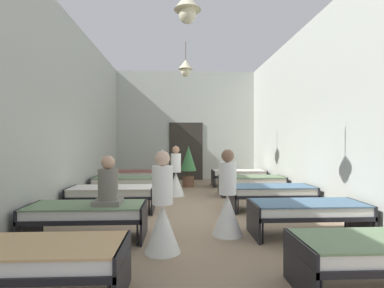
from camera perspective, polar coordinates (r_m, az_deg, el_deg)
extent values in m
cube|color=#8C755B|center=(7.07, 0.20, -13.05)|extent=(6.39, 12.01, 0.10)
cube|color=#B2B7AD|center=(12.69, -1.18, 3.53)|extent=(6.19, 0.20, 4.56)
cube|color=#B2B7AD|center=(7.38, -23.82, 5.70)|extent=(0.20, 11.41, 4.56)
cube|color=#B2B7AD|center=(7.67, 23.26, 5.51)|extent=(0.20, 11.41, 4.56)
cube|color=#2D2823|center=(12.56, -1.16, -1.37)|extent=(1.40, 0.06, 2.40)
cone|color=beige|center=(5.38, -0.87, 25.53)|extent=(0.44, 0.44, 0.28)
sphere|color=beige|center=(5.29, -0.87, 23.37)|extent=(0.28, 0.28, 0.28)
cylinder|color=brown|center=(9.26, -1.22, 17.39)|extent=(0.02, 0.02, 0.53)
cone|color=beige|center=(9.15, -1.22, 14.91)|extent=(0.44, 0.44, 0.28)
sphere|color=beige|center=(9.10, -1.22, 13.57)|extent=(0.28, 0.28, 0.28)
cylinder|color=black|center=(3.76, -12.92, -21.93)|extent=(0.03, 0.03, 0.34)
cube|color=black|center=(3.62, -28.57, -19.41)|extent=(1.90, 0.84, 0.07)
cube|color=black|center=(3.38, -12.99, -22.45)|extent=(0.04, 0.84, 0.57)
cube|color=white|center=(3.58, -28.57, -17.83)|extent=(1.82, 0.78, 0.14)
cube|color=tan|center=(3.56, -28.58, -16.58)|extent=(1.86, 0.82, 0.02)
cylinder|color=black|center=(3.94, 18.44, -20.85)|extent=(0.03, 0.03, 0.34)
cube|color=black|center=(3.57, 19.73, -21.18)|extent=(0.04, 0.84, 0.57)
cylinder|color=black|center=(5.36, -29.83, -15.08)|extent=(0.03, 0.03, 0.34)
cylinder|color=black|center=(5.99, -26.61, -13.41)|extent=(0.03, 0.03, 0.34)
cylinder|color=black|center=(4.86, -10.37, -16.68)|extent=(0.03, 0.03, 0.34)
cylinder|color=black|center=(5.54, -9.36, -14.50)|extent=(0.03, 0.03, 0.34)
cube|color=black|center=(5.32, -19.41, -12.89)|extent=(1.90, 0.84, 0.07)
cube|color=black|center=(5.67, -28.69, -12.99)|extent=(0.04, 0.84, 0.57)
cube|color=black|center=(5.16, -9.15, -14.29)|extent=(0.04, 0.84, 0.57)
cube|color=white|center=(5.30, -19.41, -11.78)|extent=(1.82, 0.78, 0.14)
cube|color=slate|center=(5.28, -19.42, -10.91)|extent=(1.86, 0.82, 0.02)
cylinder|color=black|center=(5.00, 13.33, -16.18)|extent=(0.03, 0.03, 0.34)
cylinder|color=black|center=(5.67, 11.25, -14.17)|extent=(0.03, 0.03, 0.34)
cylinder|color=black|center=(5.72, 30.88, -14.10)|extent=(0.03, 0.03, 0.34)
cylinder|color=black|center=(6.31, 27.16, -12.70)|extent=(0.03, 0.03, 0.34)
cube|color=black|center=(5.57, 21.11, -12.30)|extent=(1.90, 0.84, 0.07)
cube|color=black|center=(5.29, 11.57, -13.94)|extent=(0.04, 0.84, 0.57)
cube|color=black|center=(6.01, 29.42, -12.22)|extent=(0.04, 0.84, 0.57)
cube|color=white|center=(5.54, 21.11, -11.24)|extent=(1.82, 0.78, 0.14)
cube|color=slate|center=(5.53, 21.12, -10.40)|extent=(1.86, 0.82, 0.02)
cylinder|color=black|center=(7.06, -22.67, -11.27)|extent=(0.03, 0.03, 0.34)
cylinder|color=black|center=(7.73, -20.82, -10.24)|extent=(0.03, 0.03, 0.34)
cylinder|color=black|center=(6.69, -8.18, -11.91)|extent=(0.03, 0.03, 0.34)
cylinder|color=black|center=(7.39, -7.65, -10.72)|extent=(0.03, 0.03, 0.34)
cube|color=black|center=(7.13, -14.98, -9.46)|extent=(1.90, 0.84, 0.07)
cube|color=black|center=(7.39, -22.15, -9.82)|extent=(0.04, 0.84, 0.57)
cube|color=black|center=(7.01, -7.40, -10.35)|extent=(0.04, 0.84, 0.57)
cube|color=silver|center=(7.11, -14.98, -8.63)|extent=(1.82, 0.78, 0.14)
cube|color=beige|center=(7.10, -14.99, -7.98)|extent=(1.86, 0.82, 0.02)
cylinder|color=black|center=(6.79, 8.77, -11.71)|extent=(0.03, 0.03, 0.34)
cylinder|color=black|center=(7.48, 7.65, -10.57)|extent=(0.03, 0.03, 0.34)
cylinder|color=black|center=(7.33, 22.46, -10.83)|extent=(0.03, 0.03, 0.34)
cylinder|color=black|center=(7.98, 20.22, -9.90)|extent=(0.03, 0.03, 0.34)
cube|color=black|center=(7.31, 14.98, -9.21)|extent=(1.90, 0.84, 0.07)
cube|color=black|center=(7.10, 7.70, -10.21)|extent=(0.04, 0.84, 0.57)
cube|color=black|center=(7.66, 21.71, -9.46)|extent=(0.04, 0.84, 0.57)
cube|color=silver|center=(7.29, 14.98, -8.40)|extent=(1.82, 0.78, 0.14)
cube|color=slate|center=(7.28, 14.98, -7.76)|extent=(1.86, 0.82, 0.02)
cylinder|color=black|center=(8.84, -18.43, -8.88)|extent=(0.03, 0.03, 0.34)
cylinder|color=black|center=(9.53, -17.25, -8.20)|extent=(0.03, 0.03, 0.34)
cylinder|color=black|center=(8.54, -6.97, -9.19)|extent=(0.03, 0.03, 0.34)
cylinder|color=black|center=(9.25, -6.65, -8.44)|extent=(0.03, 0.03, 0.34)
cube|color=black|center=(8.97, -12.40, -7.41)|extent=(1.90, 0.84, 0.07)
cube|color=black|center=(9.18, -18.19, -7.79)|extent=(0.04, 0.84, 0.57)
cube|color=black|center=(8.88, -6.41, -8.06)|extent=(0.04, 0.84, 0.57)
cube|color=silver|center=(8.96, -12.40, -6.74)|extent=(1.82, 0.78, 0.14)
cube|color=slate|center=(8.95, -12.40, -6.22)|extent=(1.86, 0.82, 0.02)
cylinder|color=black|center=(8.63, 6.21, -9.09)|extent=(0.03, 0.03, 0.34)
cylinder|color=black|center=(9.33, 5.51, -8.37)|extent=(0.03, 0.03, 0.34)
cylinder|color=black|center=(9.06, 17.27, -8.65)|extent=(0.03, 0.03, 0.34)
cylinder|color=black|center=(9.73, 15.80, -8.02)|extent=(0.03, 0.03, 0.34)
cube|color=black|center=(9.12, 11.30, -7.28)|extent=(1.90, 0.84, 0.07)
cube|color=black|center=(8.95, 5.46, -7.99)|extent=(0.04, 0.84, 0.57)
cube|color=black|center=(9.40, 16.86, -7.60)|extent=(0.04, 0.84, 0.57)
cube|color=silver|center=(9.10, 11.30, -6.62)|extent=(1.82, 0.78, 0.14)
cube|color=slate|center=(9.09, 11.30, -6.11)|extent=(1.86, 0.82, 0.02)
cylinder|color=black|center=(10.66, -15.66, -7.27)|extent=(0.03, 0.03, 0.34)
cylinder|color=black|center=(11.36, -14.85, -6.80)|extent=(0.03, 0.03, 0.34)
cylinder|color=black|center=(10.42, -6.21, -7.44)|extent=(0.03, 0.03, 0.34)
cylinder|color=black|center=(11.13, -5.99, -6.93)|extent=(0.03, 0.03, 0.34)
cube|color=black|center=(10.83, -10.72, -6.05)|extent=(1.90, 0.84, 0.07)
cube|color=black|center=(11.01, -15.55, -6.41)|extent=(0.04, 0.84, 0.57)
cube|color=black|center=(10.76, -5.77, -6.56)|extent=(0.04, 0.84, 0.57)
cube|color=silver|center=(10.82, -10.72, -5.50)|extent=(1.82, 0.78, 0.14)
cube|color=#8C4C47|center=(10.81, -10.72, -5.06)|extent=(1.86, 0.82, 0.02)
cylinder|color=black|center=(10.49, 4.57, -7.39)|extent=(0.03, 0.03, 0.34)
cylinder|color=black|center=(11.19, 4.09, -6.89)|extent=(0.03, 0.03, 0.34)
cylinder|color=black|center=(10.85, 13.79, -7.14)|extent=(0.03, 0.03, 0.34)
cylinder|color=black|center=(11.53, 12.76, -6.68)|extent=(0.03, 0.03, 0.34)
cube|color=black|center=(10.96, 8.86, -5.97)|extent=(1.90, 0.84, 0.07)
cube|color=black|center=(10.82, 4.00, -6.52)|extent=(0.04, 0.84, 0.57)
cube|color=black|center=(11.19, 13.56, -6.30)|extent=(0.04, 0.84, 0.57)
cube|color=silver|center=(10.94, 8.86, -5.43)|extent=(1.82, 0.78, 0.14)
cube|color=beige|center=(10.94, 8.86, -5.00)|extent=(1.86, 0.82, 0.02)
cone|color=white|center=(8.89, -3.10, -7.64)|extent=(0.52, 0.52, 0.70)
cylinder|color=white|center=(8.82, -3.10, -3.61)|extent=(0.30, 0.30, 0.55)
sphere|color=#A87A5B|center=(8.80, -3.10, -1.11)|extent=(0.22, 0.22, 0.22)
cone|color=white|center=(8.80, -3.10, -0.61)|extent=(0.18, 0.18, 0.10)
cone|color=white|center=(4.50, -5.65, -15.67)|extent=(0.52, 0.52, 0.70)
cylinder|color=white|center=(4.37, -5.66, -7.77)|extent=(0.30, 0.30, 0.55)
sphere|color=beige|center=(4.33, -5.66, -2.73)|extent=(0.22, 0.22, 0.22)
cone|color=white|center=(4.33, -5.66, -1.71)|extent=(0.18, 0.18, 0.10)
cone|color=white|center=(5.28, 6.80, -13.24)|extent=(0.52, 0.52, 0.70)
cylinder|color=white|center=(5.17, 6.80, -6.50)|extent=(0.30, 0.30, 0.55)
sphere|color=#846047|center=(5.14, 6.81, -2.23)|extent=(0.22, 0.22, 0.22)
cone|color=white|center=(5.14, 6.81, -1.37)|extent=(0.18, 0.18, 0.10)
cylinder|color=slate|center=(5.12, -15.71, -7.83)|extent=(0.32, 0.32, 0.58)
cube|color=slate|center=(5.16, -15.70, -10.58)|extent=(0.44, 0.44, 0.08)
sphere|color=tan|center=(5.08, -15.72, -3.36)|extent=(0.22, 0.22, 0.22)
cylinder|color=brown|center=(10.69, -0.69, -7.15)|extent=(0.40, 0.40, 0.37)
cylinder|color=brown|center=(10.66, -0.69, -5.62)|extent=(0.06, 0.06, 0.20)
cone|color=#3D7A42|center=(10.61, -0.69, -2.71)|extent=(0.57, 0.57, 0.88)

